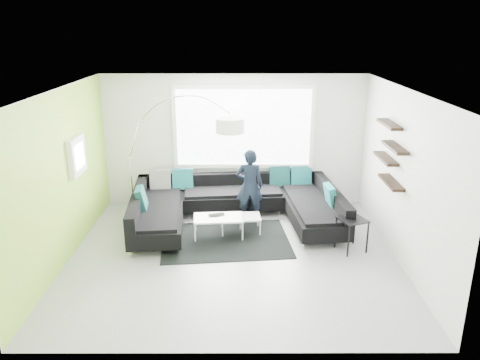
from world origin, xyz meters
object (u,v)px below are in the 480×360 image
Objects in this scene: sectional_sofa at (236,207)px; side_table at (351,235)px; coffee_table at (230,225)px; arc_lamp at (129,157)px; person at (250,186)px; laptop at (217,216)px.

side_table is at bearing -33.76° from sectional_sofa.
coffee_table is 0.46× the size of arc_lamp.
side_table is at bearing -21.62° from coffee_table.
arc_lamp is 1.70× the size of person.
arc_lamp reaches higher than sectional_sofa.
arc_lamp reaches higher than laptop.
coffee_table is 1.97× the size of side_table.
sectional_sofa is 3.57× the size of coffee_table.
laptop is (-0.35, -0.45, 0.02)m from sectional_sofa.
person is (0.38, 0.64, 0.55)m from coffee_table.
laptop is (-0.61, -0.68, -0.35)m from person.
person reaches higher than side_table.
arc_lamp is 2.45m from person.
arc_lamp reaches higher than side_table.
sectional_sofa reaches higher than side_table.
coffee_table is 0.79× the size of person.
arc_lamp reaches higher than person.
sectional_sofa is 2.27m from side_table.
side_table is at bearing -32.86° from laptop.
arc_lamp is at bearing 134.00° from laptop.
sectional_sofa is at bearing 34.31° from laptop.
arc_lamp is 4.27× the size of side_table.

